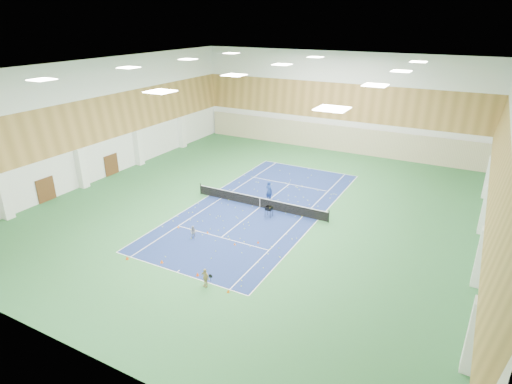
% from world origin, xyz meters
% --- Properties ---
extents(ground, '(40.00, 40.00, 0.00)m').
position_xyz_m(ground, '(0.00, 0.00, 0.00)').
color(ground, '#2B6635').
rests_on(ground, ground).
extents(room_shell, '(36.00, 40.00, 12.00)m').
position_xyz_m(room_shell, '(0.00, 0.00, 6.00)').
color(room_shell, white).
rests_on(room_shell, ground).
extents(wood_cladding, '(36.00, 40.00, 8.00)m').
position_xyz_m(wood_cladding, '(0.00, 0.00, 8.00)').
color(wood_cladding, '#A67C3D').
rests_on(wood_cladding, room_shell).
extents(ceiling_light_grid, '(21.40, 25.40, 0.06)m').
position_xyz_m(ceiling_light_grid, '(0.00, 0.00, 11.92)').
color(ceiling_light_grid, white).
rests_on(ceiling_light_grid, room_shell).
extents(court_surface, '(10.97, 23.77, 0.01)m').
position_xyz_m(court_surface, '(0.00, 0.00, 0.01)').
color(court_surface, navy).
rests_on(court_surface, ground).
extents(tennis_balls_scatter, '(10.57, 22.77, 0.07)m').
position_xyz_m(tennis_balls_scatter, '(0.00, 0.00, 0.05)').
color(tennis_balls_scatter, '#C9E827').
rests_on(tennis_balls_scatter, ground).
extents(tennis_net, '(12.80, 0.10, 1.10)m').
position_xyz_m(tennis_net, '(0.00, 0.00, 0.55)').
color(tennis_net, black).
rests_on(tennis_net, ground).
extents(back_curtain, '(35.40, 0.16, 3.20)m').
position_xyz_m(back_curtain, '(0.00, 19.75, 1.60)').
color(back_curtain, '#C6B793').
rests_on(back_curtain, ground).
extents(door_left_a, '(0.08, 1.80, 2.20)m').
position_xyz_m(door_left_a, '(-17.92, -8.00, 1.10)').
color(door_left_a, '#593319').
rests_on(door_left_a, ground).
extents(door_left_b, '(0.08, 1.80, 2.20)m').
position_xyz_m(door_left_b, '(-17.92, 0.00, 1.10)').
color(door_left_b, '#593319').
rests_on(door_left_b, ground).
extents(coach, '(0.80, 0.62, 1.94)m').
position_xyz_m(coach, '(0.06, 1.68, 0.97)').
color(coach, navy).
rests_on(coach, ground).
extents(child_court, '(0.57, 0.48, 1.01)m').
position_xyz_m(child_court, '(-1.83, -7.47, 0.51)').
color(child_court, gray).
rests_on(child_court, ground).
extents(child_apron, '(0.80, 0.46, 1.28)m').
position_xyz_m(child_apron, '(2.58, -12.26, 0.64)').
color(child_apron, tan).
rests_on(child_apron, ground).
extents(ball_cart, '(0.58, 0.58, 0.98)m').
position_xyz_m(ball_cart, '(1.59, -1.38, 0.49)').
color(ball_cart, black).
rests_on(ball_cart, ground).
extents(cone_svc_a, '(0.19, 0.19, 0.21)m').
position_xyz_m(cone_svc_a, '(-3.96, -6.63, 0.10)').
color(cone_svc_a, '#FF5D0D').
rests_on(cone_svc_a, ground).
extents(cone_svc_b, '(0.18, 0.18, 0.20)m').
position_xyz_m(cone_svc_b, '(-1.32, -6.31, 0.10)').
color(cone_svc_b, orange).
rests_on(cone_svc_b, ground).
extents(cone_svc_c, '(0.17, 0.17, 0.19)m').
position_xyz_m(cone_svc_c, '(1.51, -6.88, 0.10)').
color(cone_svc_c, orange).
rests_on(cone_svc_c, ground).
extents(cone_svc_d, '(0.18, 0.18, 0.20)m').
position_xyz_m(cone_svc_d, '(2.91, -5.82, 0.10)').
color(cone_svc_d, '#E7460C').
rests_on(cone_svc_d, ground).
extents(cone_base_a, '(0.23, 0.23, 0.25)m').
position_xyz_m(cone_base_a, '(-4.11, -12.21, 0.13)').
color(cone_base_a, '#D9430B').
rests_on(cone_base_a, ground).
extents(cone_base_b, '(0.22, 0.22, 0.25)m').
position_xyz_m(cone_base_b, '(-1.64, -11.44, 0.12)').
color(cone_base_b, '#FF640D').
rests_on(cone_base_b, ground).
extents(cone_base_c, '(0.22, 0.22, 0.24)m').
position_xyz_m(cone_base_c, '(1.45, -11.55, 0.12)').
color(cone_base_c, '#FF4D0D').
rests_on(cone_base_c, ground).
extents(cone_base_d, '(0.19, 0.19, 0.21)m').
position_xyz_m(cone_base_d, '(4.19, -12.14, 0.10)').
color(cone_base_d, orange).
rests_on(cone_base_d, ground).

